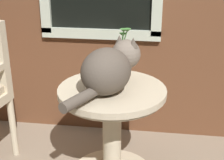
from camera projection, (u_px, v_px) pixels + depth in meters
wicker_side_table at (112, 120)px, 1.96m from camera, size 0.61×0.61×0.61m
cat at (110, 68)px, 1.79m from camera, size 0.36×0.57×0.27m
pewter_vase_with_ivy at (122, 62)px, 2.00m from camera, size 0.13×0.13×0.31m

